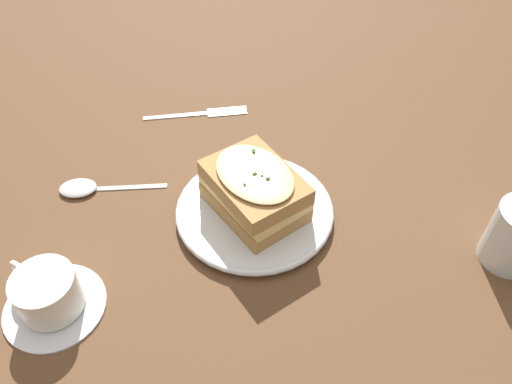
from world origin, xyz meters
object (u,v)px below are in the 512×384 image
sandwich (256,190)px  dinner_plate (256,211)px  fork (208,113)px  teacup_with_saucer (48,295)px  spoon (84,188)px

sandwich → dinner_plate: bearing=-156.0°
sandwich → fork: 0.26m
teacup_with_saucer → sandwich: bearing=-114.4°
sandwich → fork: sandwich is taller
teacup_with_saucer → fork: bearing=-78.2°
fork → dinner_plate: bearing=11.9°
spoon → sandwich: bearing=-104.9°
dinner_plate → spoon: size_ratio=1.40×
dinner_plate → sandwich: 0.04m
teacup_with_saucer → fork: (-0.38, 0.18, -0.02)m
dinner_plate → sandwich: bearing=24.0°
fork → spoon: spoon is taller
teacup_with_saucer → spoon: size_ratio=0.77×
spoon → dinner_plate: bearing=-104.7°
dinner_plate → sandwich: sandwich is taller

